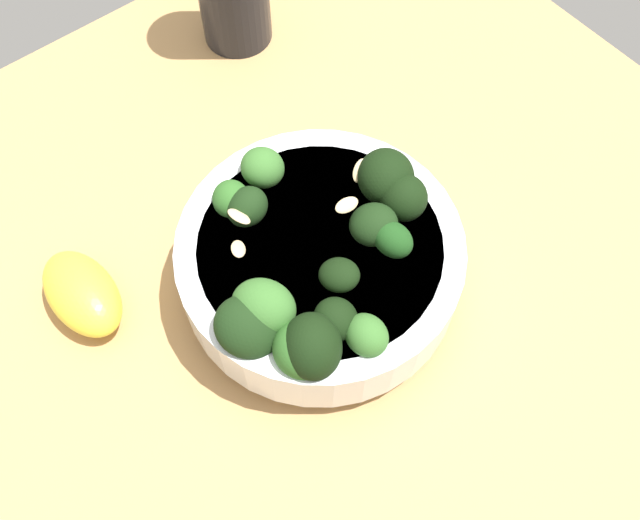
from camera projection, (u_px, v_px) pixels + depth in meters
The scene contains 3 objects.
ground_plane at pixel (336, 272), 58.12cm from camera, with size 70.01×70.01×4.10cm, color tan.
bowl_of_broccoli at pixel (320, 263), 51.20cm from camera, with size 20.96×20.50×10.24cm.
lemon_wedge at pixel (82, 293), 52.81cm from camera, with size 8.03×4.79×3.76cm, color yellow.
Camera 1 is at (-17.94, -20.36, 49.37)cm, focal length 40.12 mm.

